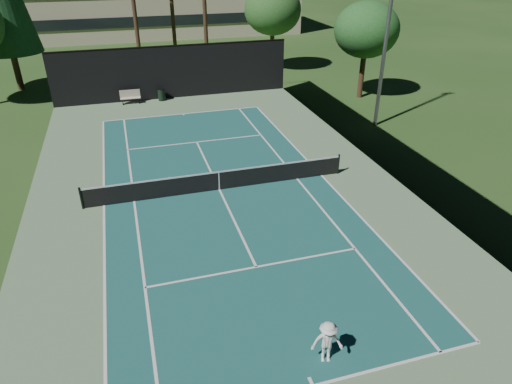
# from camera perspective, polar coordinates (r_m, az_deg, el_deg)

# --- Properties ---
(ground) EXTENTS (160.00, 160.00, 0.00)m
(ground) POSITION_cam_1_polar(r_m,az_deg,el_deg) (22.62, -4.60, 0.26)
(ground) COLOR #284B1C
(ground) RESTS_ON ground
(apron_slab) EXTENTS (18.00, 32.00, 0.01)m
(apron_slab) POSITION_cam_1_polar(r_m,az_deg,el_deg) (22.62, -4.60, 0.27)
(apron_slab) COLOR #678A60
(apron_slab) RESTS_ON ground
(court_surface) EXTENTS (10.97, 23.77, 0.01)m
(court_surface) POSITION_cam_1_polar(r_m,az_deg,el_deg) (22.62, -4.60, 0.29)
(court_surface) COLOR #1C5B56
(court_surface) RESTS_ON ground
(court_lines) EXTENTS (11.07, 23.87, 0.01)m
(court_lines) POSITION_cam_1_polar(r_m,az_deg,el_deg) (22.61, -4.60, 0.31)
(court_lines) COLOR white
(court_lines) RESTS_ON ground
(tennis_net) EXTENTS (12.90, 0.10, 1.10)m
(tennis_net) POSITION_cam_1_polar(r_m,az_deg,el_deg) (22.36, -4.65, 1.52)
(tennis_net) COLOR black
(tennis_net) RESTS_ON ground
(fence) EXTENTS (18.04, 32.05, 4.03)m
(fence) POSITION_cam_1_polar(r_m,az_deg,el_deg) (21.80, -4.84, 4.99)
(fence) COLOR black
(fence) RESTS_ON ground
(player) EXTENTS (1.04, 0.77, 1.43)m
(player) POSITION_cam_1_polar(r_m,az_deg,el_deg) (13.86, 8.91, -18.07)
(player) COLOR white
(player) RESTS_ON ground
(tennis_ball_b) EXTENTS (0.07, 0.07, 0.07)m
(tennis_ball_b) POSITION_cam_1_polar(r_m,az_deg,el_deg) (23.44, -13.03, 0.74)
(tennis_ball_b) COLOR #C7DB31
(tennis_ball_b) RESTS_ON ground
(tennis_ball_c) EXTENTS (0.06, 0.06, 0.06)m
(tennis_ball_c) POSITION_cam_1_polar(r_m,az_deg,el_deg) (24.48, 2.54, 2.73)
(tennis_ball_c) COLOR #ECF437
(tennis_ball_c) RESTS_ON ground
(tennis_ball_d) EXTENTS (0.06, 0.06, 0.06)m
(tennis_ball_d) POSITION_cam_1_polar(r_m,az_deg,el_deg) (24.13, -10.78, 1.82)
(tennis_ball_d) COLOR #C8EB35
(tennis_ball_d) RESTS_ON ground
(park_bench) EXTENTS (1.50, 0.45, 1.02)m
(park_bench) POSITION_cam_1_polar(r_m,az_deg,el_deg) (36.45, -15.45, 11.44)
(park_bench) COLOR beige
(park_bench) RESTS_ON ground
(trash_bin) EXTENTS (0.56, 0.56, 0.95)m
(trash_bin) POSITION_cam_1_polar(r_m,az_deg,el_deg) (36.63, -11.74, 11.85)
(trash_bin) COLOR black
(trash_bin) RESTS_ON ground
(decid_tree_a) EXTENTS (5.12, 5.12, 7.62)m
(decid_tree_a) POSITION_cam_1_polar(r_m,az_deg,el_deg) (44.11, 2.11, 21.76)
(decid_tree_a) COLOR #46321E
(decid_tree_a) RESTS_ON ground
(decid_tree_b) EXTENTS (4.80, 4.80, 7.14)m
(decid_tree_b) POSITION_cam_1_polar(r_m,az_deg,el_deg) (36.70, 13.66, 19.08)
(decid_tree_b) COLOR #4F3222
(decid_tree_b) RESTS_ON ground
(campus_building) EXTENTS (40.50, 12.50, 8.30)m
(campus_building) POSITION_cam_1_polar(r_m,az_deg,el_deg) (65.95, -14.14, 22.23)
(campus_building) COLOR #C5B699
(campus_building) RESTS_ON ground
(light_pole) EXTENTS (0.90, 0.25, 12.22)m
(light_pole) POSITION_cam_1_polar(r_m,az_deg,el_deg) (30.38, 16.19, 19.56)
(light_pole) COLOR gray
(light_pole) RESTS_ON ground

